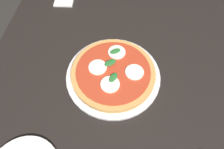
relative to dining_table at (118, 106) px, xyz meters
The scene contains 4 objects.
ground_plane 0.68m from the dining_table, ahead, with size 6.00×6.00×0.00m, color #2D2B28.
dining_table is the anchor object (origin of this frame).
serving_tray 0.14m from the dining_table, 158.26° to the right, with size 0.35×0.35×0.01m, color silver.
pizza 0.15m from the dining_table, 158.98° to the right, with size 0.31×0.31×0.03m.
Camera 1 is at (0.29, 0.00, 1.39)m, focal length 30.54 mm.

